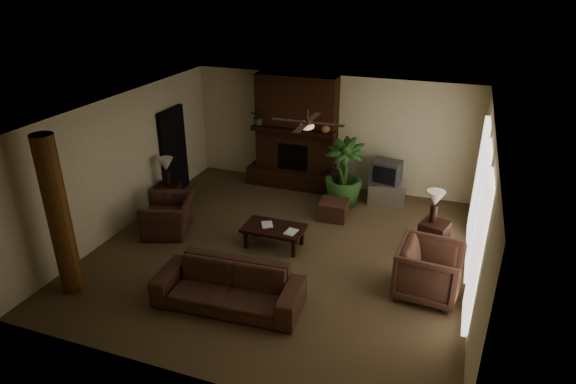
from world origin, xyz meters
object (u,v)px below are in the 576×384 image
at_px(sofa, 228,280).
at_px(lamp_left, 166,166).
at_px(tv_stand, 386,193).
at_px(floor_plant, 343,187).
at_px(armchair_left, 169,210).
at_px(log_column, 59,217).
at_px(side_table_left, 169,196).
at_px(armchair_right, 429,269).
at_px(side_table_right, 434,235).
at_px(floor_vase, 336,182).
at_px(ottoman, 334,210).
at_px(lamp_right, 435,201).
at_px(coffee_table, 274,229).

bearing_deg(sofa, lamp_left, 132.08).
height_order(tv_stand, lamp_left, lamp_left).
bearing_deg(floor_plant, armchair_left, -141.40).
bearing_deg(log_column, side_table_left, 93.39).
distance_m(armchair_right, side_table_right, 1.67).
distance_m(floor_plant, side_table_right, 2.54).
bearing_deg(floor_vase, ottoman, -77.35).
relative_size(sofa, lamp_right, 3.71).
bearing_deg(log_column, floor_vase, 56.93).
distance_m(armchair_left, armchair_right, 5.34).
xyz_separation_m(sofa, side_table_left, (-2.94, 2.86, -0.20)).
bearing_deg(tv_stand, lamp_right, -66.19).
xyz_separation_m(log_column, side_table_left, (-0.20, 3.38, -1.12)).
relative_size(floor_plant, side_table_right, 2.91).
xyz_separation_m(side_table_left, lamp_right, (5.88, 0.20, 0.73)).
xyz_separation_m(ottoman, lamp_right, (2.13, -0.54, 0.80)).
height_order(lamp_left, lamp_right, same).
height_order(sofa, armchair_right, armchair_right).
xyz_separation_m(lamp_left, side_table_right, (5.94, 0.16, -0.73)).
relative_size(sofa, floor_vase, 3.14).
bearing_deg(tv_stand, floor_vase, 179.68).
relative_size(coffee_table, floor_vase, 1.56).
bearing_deg(ottoman, log_column, -130.79).
xyz_separation_m(coffee_table, lamp_left, (-2.95, 0.86, 0.63)).
distance_m(log_column, lamp_left, 3.42).
bearing_deg(sofa, tv_stand, 66.13).
bearing_deg(armchair_left, armchair_right, 64.99).
height_order(log_column, side_table_right, log_column).
height_order(coffee_table, lamp_left, lamp_left).
height_order(ottoman, floor_plant, floor_plant).
xyz_separation_m(ottoman, tv_stand, (0.96, 1.20, 0.05)).
bearing_deg(armchair_left, ottoman, 99.61).
bearing_deg(side_table_right, lamp_left, -178.47).
distance_m(log_column, ottoman, 5.57).
distance_m(ottoman, tv_stand, 1.54).
height_order(armchair_right, lamp_right, lamp_right).
bearing_deg(side_table_left, floor_vase, 26.20).
height_order(sofa, ottoman, sofa).
xyz_separation_m(tv_stand, lamp_right, (1.17, -1.74, 0.75)).
height_order(floor_vase, lamp_right, lamp_right).
relative_size(armchair_left, coffee_table, 0.94).
relative_size(armchair_left, lamp_right, 1.73).
height_order(ottoman, lamp_left, lamp_left).
bearing_deg(tv_stand, lamp_left, -167.89).
xyz_separation_m(log_column, armchair_right, (5.78, 1.89, -0.88)).
relative_size(lamp_left, lamp_right, 1.00).
bearing_deg(floor_vase, sofa, -97.34).
relative_size(log_column, side_table_left, 5.09).
relative_size(ottoman, side_table_left, 1.09).
height_order(floor_vase, lamp_left, lamp_left).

